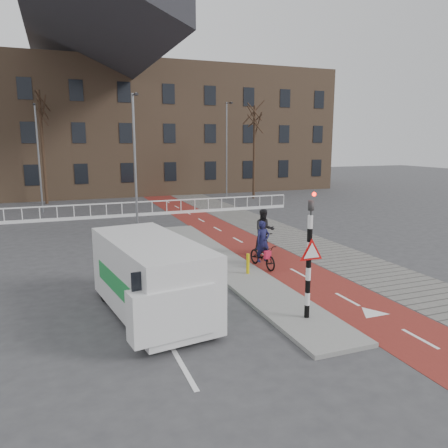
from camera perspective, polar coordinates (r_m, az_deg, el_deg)
name	(u,v)px	position (r m, az deg, el deg)	size (l,w,h in m)	color
ground	(290,295)	(14.56, 8.60, -9.18)	(120.00, 120.00, 0.00)	#38383A
bike_lane	(224,232)	(23.92, -0.03, -1.11)	(2.50, 60.00, 0.01)	maroon
sidewalk	(270,229)	(25.03, 5.97, -0.63)	(3.00, 60.00, 0.01)	slate
curb_island	(226,264)	(17.70, 0.23, -5.22)	(1.80, 16.00, 0.12)	gray
traffic_signal	(309,252)	(12.02, 11.10, -3.64)	(0.80, 0.80, 3.68)	black
bollard	(248,264)	(16.17, 3.14, -5.19)	(0.12, 0.12, 0.75)	#D6BB0B
cyclist_near	(263,252)	(17.31, 5.08, -3.66)	(0.81, 1.84, 1.87)	black
cyclist_far	(264,237)	(18.94, 5.26, -1.69)	(1.05, 2.01, 2.07)	black
van	(151,276)	(12.68, -9.48, -6.71)	(2.80, 5.39, 2.21)	silver
railing	(91,214)	(29.30, -17.04, 1.22)	(28.00, 0.10, 0.99)	silver
townhouse_row	(96,110)	(44.13, -16.37, 14.12)	(46.00, 10.00, 15.90)	#7F6047
tree_mid	(43,148)	(37.38, -22.59, 9.14)	(0.24, 0.24, 8.78)	black
tree_right	(254,153)	(37.99, 3.95, 9.26)	(0.21, 0.21, 7.86)	black
streetlight_near	(135,167)	(22.68, -11.51, 7.25)	(0.12, 0.12, 7.25)	slate
streetlight_left	(39,159)	(32.84, -23.03, 7.81)	(0.12, 0.12, 7.43)	slate
streetlight_right	(227,152)	(37.20, 0.34, 9.43)	(0.12, 0.12, 8.09)	slate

